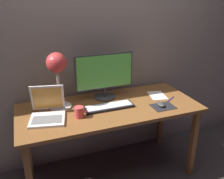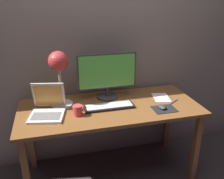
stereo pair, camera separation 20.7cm
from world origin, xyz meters
name	(u,v)px [view 1 (the left image)]	position (x,y,z in m)	size (l,w,h in m)	color
ground_plane	(110,172)	(0.00, 0.00, 0.00)	(4.80, 4.80, 0.00)	#383333
back_wall	(95,36)	(0.00, 0.40, 1.30)	(4.80, 0.06, 2.60)	gray
desk	(109,114)	(0.00, 0.00, 0.66)	(1.60, 0.70, 0.74)	brown
monitor	(104,74)	(0.02, 0.20, 0.98)	(0.55, 0.21, 0.43)	#38383A
keyboard_main	(109,107)	(-0.01, -0.03, 0.75)	(0.44, 0.14, 0.03)	black
laptop	(48,109)	(-0.53, -0.01, 0.81)	(0.33, 0.35, 0.25)	silver
desk_lamp	(57,68)	(-0.41, 0.13, 1.10)	(0.20, 0.20, 0.49)	beige
mousepad	(163,107)	(0.44, -0.18, 0.74)	(0.20, 0.16, 0.00)	black
mouse	(161,104)	(0.43, -0.17, 0.76)	(0.06, 0.10, 0.03)	#38383A
coffee_mug	(79,112)	(-0.30, -0.10, 0.79)	(0.11, 0.08, 0.09)	#CC3F3F
paper_sheet_near_mouse	(157,95)	(0.53, 0.06, 0.74)	(0.15, 0.21, 0.00)	white
pen	(171,99)	(0.60, -0.07, 0.74)	(0.01, 0.01, 0.14)	#2633A5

